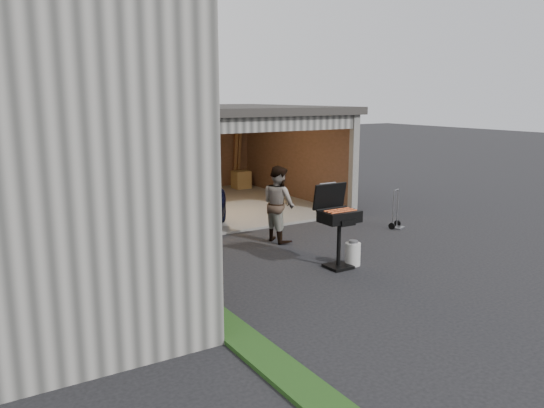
{
  "coord_description": "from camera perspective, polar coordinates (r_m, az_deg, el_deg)",
  "views": [
    {
      "loc": [
        -5.32,
        -7.27,
        3.18
      ],
      "look_at": [
        -0.12,
        1.18,
        1.15
      ],
      "focal_mm": 35.0,
      "sensor_mm": 36.0,
      "label": 1
    }
  ],
  "objects": [
    {
      "name": "ground",
      "position": [
        9.55,
        4.37,
        -7.91
      ],
      "size": [
        80.0,
        80.0,
        0.0
      ],
      "primitive_type": "plane",
      "color": "black",
      "rests_on": "ground"
    },
    {
      "name": "garage",
      "position": [
        15.38,
        -8.24,
        6.55
      ],
      "size": [
        6.8,
        6.3,
        2.9
      ],
      "color": "#605E59",
      "rests_on": "ground"
    },
    {
      "name": "man",
      "position": [
        11.68,
        0.71,
        0.03
      ],
      "size": [
        0.69,
        0.86,
        1.69
      ],
      "primitive_type": "imported",
      "rotation": [
        0.0,
        0.0,
        1.64
      ],
      "color": "#51271F",
      "rests_on": "ground"
    },
    {
      "name": "plywood_panel",
      "position": [
        8.45,
        -9.73,
        -7.42
      ],
      "size": [
        0.23,
        0.82,
        0.91
      ],
      "primitive_type": "cube",
      "rotation": [
        0.0,
        -0.21,
        0.0
      ],
      "color": "brown",
      "rests_on": "ground"
    },
    {
      "name": "bbq_grill",
      "position": [
        9.91,
        7.12,
        -1.62
      ],
      "size": [
        0.71,
        0.62,
        1.57
      ],
      "color": "black",
      "rests_on": "ground"
    },
    {
      "name": "propane_tank",
      "position": [
        10.26,
        8.68,
        -5.35
      ],
      "size": [
        0.37,
        0.37,
        0.44
      ],
      "primitive_type": "cylinder",
      "rotation": [
        0.0,
        0.0,
        0.35
      ],
      "color": "silver",
      "rests_on": "ground"
    },
    {
      "name": "hand_truck",
      "position": [
        13.3,
        13.25,
        -1.76
      ],
      "size": [
        0.44,
        0.4,
        0.97
      ],
      "rotation": [
        0.0,
        0.0,
        0.4
      ],
      "color": "slate",
      "rests_on": "ground"
    },
    {
      "name": "minivan",
      "position": [
        14.54,
        -10.29,
        1.48
      ],
      "size": [
        3.76,
        5.38,
        1.36
      ],
      "primitive_type": "imported",
      "rotation": [
        0.0,
        0.0,
        -0.34
      ],
      "color": "black",
      "rests_on": "ground"
    },
    {
      "name": "woman",
      "position": [
        8.61,
        -8.37,
        -4.64
      ],
      "size": [
        0.59,
        0.69,
        1.59
      ],
      "primitive_type": "imported",
      "rotation": [
        0.0,
        0.0,
        -1.15
      ],
      "color": "#ACBCD8",
      "rests_on": "ground"
    },
    {
      "name": "groundcover_strip",
      "position": [
        7.66,
        -5.15,
        -12.76
      ],
      "size": [
        0.5,
        8.0,
        0.06
      ],
      "primitive_type": "cube",
      "color": "#193814",
      "rests_on": "ground"
    }
  ]
}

